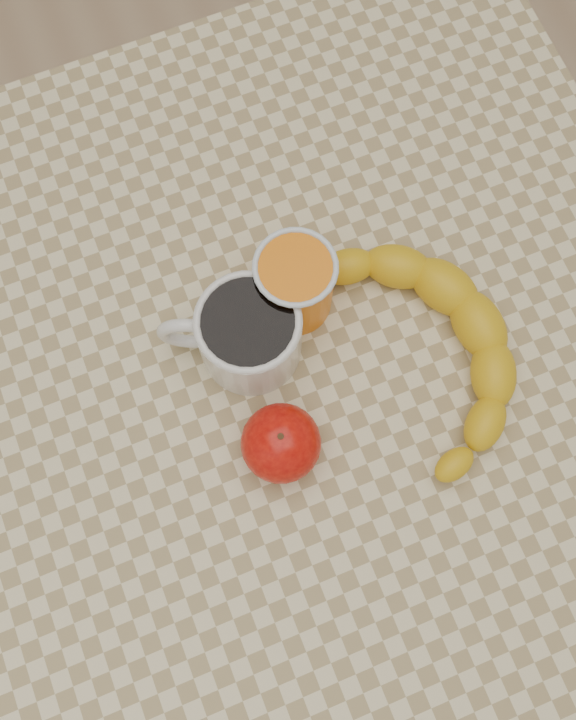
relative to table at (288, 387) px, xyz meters
name	(u,v)px	position (x,y,z in m)	size (l,w,h in m)	color
ground	(288,474)	(0.00, 0.00, -0.66)	(3.00, 3.00, 0.00)	tan
table	(288,387)	(0.00, 0.00, 0.00)	(0.80, 0.80, 0.75)	beige
coffee_mug	(246,333)	(-0.03, 0.03, 0.13)	(0.14, 0.13, 0.08)	silver
orange_juice_glass	(295,284)	(0.03, 0.06, 0.13)	(0.08, 0.08, 0.09)	orange
apple	(281,443)	(-0.04, -0.07, 0.12)	(0.09, 0.09, 0.07)	#920504
banana	(418,349)	(0.12, -0.04, 0.11)	(0.23, 0.31, 0.05)	gold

